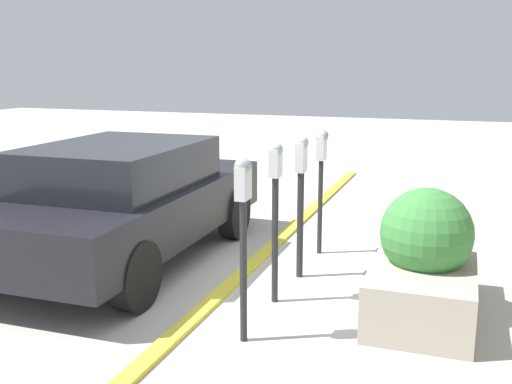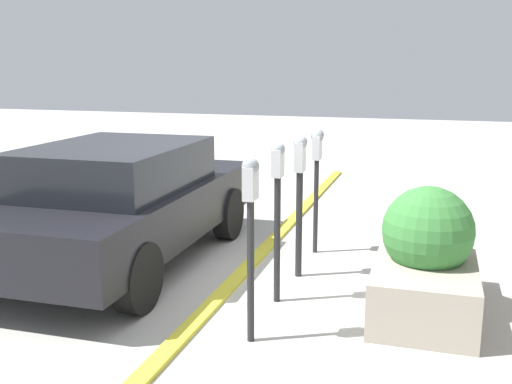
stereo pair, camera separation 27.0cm
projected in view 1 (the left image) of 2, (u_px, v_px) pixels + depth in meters
The scene contains 8 objects.
ground_plane at pixel (242, 282), 6.36m from camera, with size 40.00×40.00×0.00m, color #ADAAA3.
curb_strip at pixel (235, 280), 6.38m from camera, with size 13.50×0.16×0.04m.
parking_meter_nearest at pixel (243, 214), 4.80m from camera, with size 0.17×0.14×1.56m.
parking_meter_second at pixel (275, 195), 5.63m from camera, with size 0.16×0.14×1.57m.
parking_meter_middle at pixel (301, 182), 6.31m from camera, with size 0.18×0.15×1.55m.
parking_meter_fourth at pixel (321, 162), 7.10m from camera, with size 0.19×0.16×1.52m.
planter_box at pixel (424, 265), 5.47m from camera, with size 1.66×0.91×1.19m.
parked_car_front at pixel (126, 199), 6.89m from camera, with size 4.09×1.87×1.41m.
Camera 1 is at (-5.62, -2.14, 2.28)m, focal length 42.00 mm.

